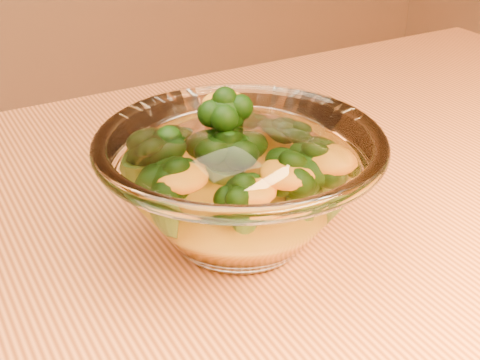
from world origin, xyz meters
name	(u,v)px	position (x,y,z in m)	size (l,w,h in m)	color
glass_bowl	(240,185)	(0.05, 0.07, 0.80)	(0.20, 0.20, 0.09)	white
cheese_sauce	(240,208)	(0.05, 0.07, 0.78)	(0.10, 0.10, 0.03)	#FCAC15
broccoli_heap	(230,168)	(0.05, 0.08, 0.81)	(0.14, 0.12, 0.08)	black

